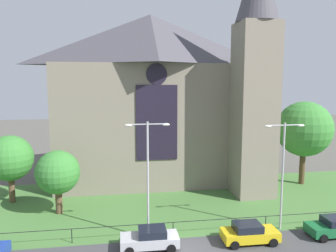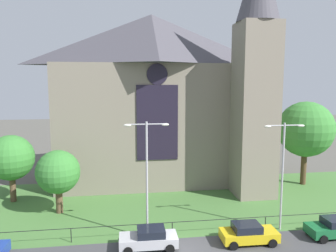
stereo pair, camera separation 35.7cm
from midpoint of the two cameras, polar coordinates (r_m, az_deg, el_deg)
The scene contains 12 objects.
ground at distance 34.44m, azimuth 0.33°, elevation -12.83°, with size 160.00×160.00×0.00m, color #56544C.
grass_verge at distance 32.59m, azimuth 0.86°, elevation -14.04°, with size 120.00×20.00×0.01m, color #477538.
church_building at distance 40.51m, azimuth -1.36°, elevation 5.12°, with size 23.20×16.20×26.00m.
iron_railing at distance 27.10m, azimuth 1.13°, elevation -16.45°, with size 30.88×0.07×1.13m.
tree_left_far at distance 36.66m, azimuth -25.09°, elevation -4.99°, with size 4.53×4.53×6.78m.
tree_right_far at distance 41.73m, azimuth 22.77°, elevation -0.53°, with size 6.43×6.43×9.79m.
tree_left_near at distance 32.07m, azimuth -18.05°, elevation -7.55°, with size 3.98×3.98×5.87m.
streetlamp_near at distance 25.21m, azimuth -3.25°, elevation -6.90°, with size 3.37×0.26×9.10m.
streetlamp_far at distance 28.30m, azimuth 19.45°, elevation -6.05°, with size 3.37×0.26×8.81m.
parked_car_silver at distance 25.45m, azimuth -2.87°, elevation -18.70°, with size 4.23×2.08×1.51m.
parked_car_yellow at distance 26.85m, azimuth 14.02°, elevation -17.45°, with size 4.23×2.08×1.51m.
parked_car_green at distance 30.08m, azimuth 27.02°, elevation -15.27°, with size 4.21×2.04×1.51m.
Camera 2 is at (-4.59, -21.95, 12.00)m, focal length 35.52 mm.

